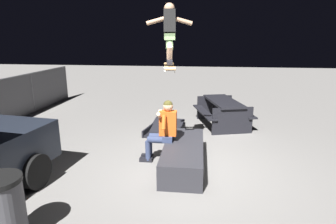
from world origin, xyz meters
The scene contains 8 objects.
ground_plane centered at (0.00, 0.00, 0.00)m, with size 40.00×40.00×0.00m, color slate.
ledge_box_main centered at (0.09, 0.13, 0.22)m, with size 2.04×0.76×0.45m, color #28282D.
person_sitting_on_ledge centered at (0.28, 0.56, 0.70)m, with size 0.59×0.75×1.28m.
skateboard centered at (0.39, 0.44, 1.92)m, with size 1.04×0.35×0.13m.
skater_airborne centered at (0.45, 0.45, 2.61)m, with size 0.63×0.89×1.12m.
kicker_ramp centered at (1.99, 0.77, 0.06)m, with size 1.20×1.05×0.38m.
picnic_table_back centered at (2.88, -0.80, 0.50)m, with size 2.00×1.75×0.75m.
trash_bin centered at (-2.38, 2.12, 0.45)m, with size 0.54×0.54×0.90m.
Camera 1 is at (-5.03, -0.21, 2.47)m, focal length 29.88 mm.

